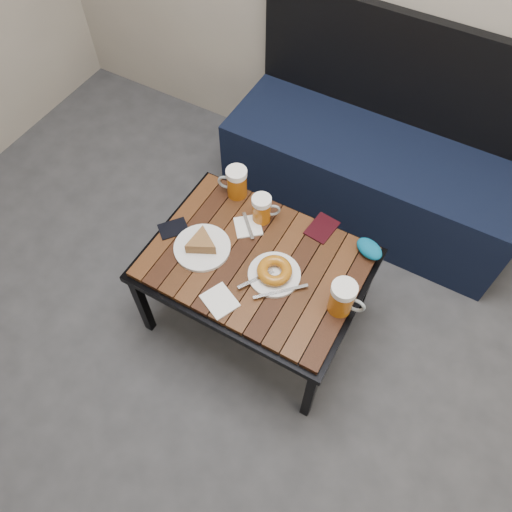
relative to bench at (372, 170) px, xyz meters
The scene contains 12 objects.
bench is the anchor object (origin of this frame).
cafe_table 0.88m from the bench, 101.45° to the right, with size 0.84×0.62×0.47m.
beer_mug_left 0.77m from the bench, 124.07° to the right, with size 0.13×0.10×0.14m.
beer_mug_centre 0.76m from the bench, 110.54° to the right, with size 0.12×0.10×0.13m.
beer_mug_right 0.94m from the bench, 77.76° to the right, with size 0.14×0.09×0.15m.
plate_pie 1.01m from the bench, 112.73° to the right, with size 0.22×0.22×0.06m.
plate_bagel 0.91m from the bench, 95.14° to the right, with size 0.23×0.23×0.05m.
napkin_left 0.80m from the bench, 110.88° to the right, with size 0.15×0.15×0.01m.
napkin_right 1.11m from the bench, 100.53° to the right, with size 0.15×0.14×0.01m.
passport_navy 1.05m from the bench, 121.11° to the right, with size 0.08×0.11×0.01m, color black.
passport_burgundy 0.62m from the bench, 91.62° to the right, with size 0.09×0.13×0.01m, color black.
knit_pouch 0.67m from the bench, 72.77° to the right, with size 0.11×0.07×0.05m, color #05518B.
Camera 1 is at (0.30, 0.01, 2.07)m, focal length 35.00 mm.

